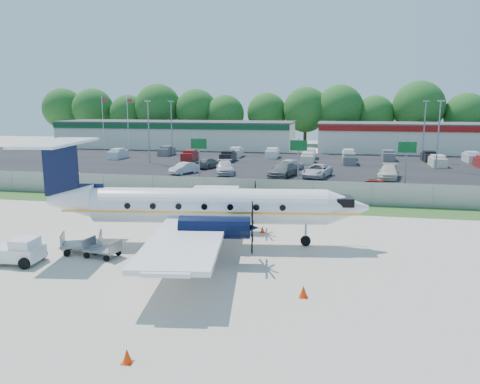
% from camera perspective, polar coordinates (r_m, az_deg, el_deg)
% --- Properties ---
extents(ground, '(170.00, 170.00, 0.00)m').
position_cam_1_polar(ground, '(29.12, -2.31, -6.63)').
color(ground, beige).
rests_on(ground, ground).
extents(grass_verge, '(170.00, 4.00, 0.02)m').
position_cam_1_polar(grass_verge, '(40.50, 1.65, -1.63)').
color(grass_verge, '#2D561E').
rests_on(grass_verge, ground).
extents(access_road, '(170.00, 8.00, 0.02)m').
position_cam_1_polar(access_road, '(47.27, 3.07, 0.17)').
color(access_road, black).
rests_on(access_road, ground).
extents(parking_lot, '(170.00, 32.00, 0.02)m').
position_cam_1_polar(parking_lot, '(67.88, 5.60, 3.37)').
color(parking_lot, black).
rests_on(parking_lot, ground).
extents(perimeter_fence, '(120.00, 0.06, 1.99)m').
position_cam_1_polar(perimeter_fence, '(42.23, 2.11, 0.26)').
color(perimeter_fence, gray).
rests_on(perimeter_fence, ground).
extents(building_west, '(46.40, 12.40, 5.24)m').
position_cam_1_polar(building_west, '(94.28, -7.77, 6.99)').
color(building_west, silver).
rests_on(building_west, ground).
extents(building_east, '(44.40, 12.40, 5.24)m').
position_cam_1_polar(building_east, '(91.29, 23.64, 6.07)').
color(building_east, silver).
rests_on(building_east, ground).
extents(sign_left, '(1.80, 0.26, 5.00)m').
position_cam_1_polar(sign_left, '(52.24, -5.03, 5.14)').
color(sign_left, gray).
rests_on(sign_left, ground).
extents(sign_mid, '(1.80, 0.26, 5.00)m').
position_cam_1_polar(sign_mid, '(50.30, 7.14, 4.88)').
color(sign_mid, gray).
rests_on(sign_mid, ground).
extents(sign_right, '(1.80, 0.26, 5.00)m').
position_cam_1_polar(sign_right, '(50.72, 19.67, 4.39)').
color(sign_right, gray).
rests_on(sign_right, ground).
extents(flagpole_west, '(1.06, 0.12, 10.00)m').
position_cam_1_polar(flagpole_west, '(92.40, -16.33, 8.45)').
color(flagpole_west, white).
rests_on(flagpole_west, ground).
extents(flagpole_east, '(1.06, 0.12, 10.00)m').
position_cam_1_polar(flagpole_east, '(90.21, -13.48, 8.54)').
color(flagpole_east, white).
rests_on(flagpole_east, ground).
extents(light_pole_nw, '(0.90, 0.35, 9.09)m').
position_cam_1_polar(light_pole_nw, '(70.30, -11.08, 7.75)').
color(light_pole_nw, gray).
rests_on(light_pole_nw, ground).
extents(light_pole_ne, '(0.90, 0.35, 9.09)m').
position_cam_1_polar(light_pole_ne, '(66.47, 23.06, 6.93)').
color(light_pole_ne, gray).
rests_on(light_pole_ne, ground).
extents(light_pole_sw, '(0.90, 0.35, 9.09)m').
position_cam_1_polar(light_pole_sw, '(79.64, -8.35, 8.17)').
color(light_pole_sw, gray).
rests_on(light_pole_sw, ground).
extents(light_pole_se, '(0.90, 0.35, 9.09)m').
position_cam_1_polar(light_pole_se, '(76.28, 21.55, 7.43)').
color(light_pole_se, gray).
rests_on(light_pole_se, ground).
extents(tree_line, '(112.00, 6.00, 14.00)m').
position_cam_1_polar(tree_line, '(101.59, 7.52, 5.77)').
color(tree_line, '#1C5619').
rests_on(tree_line, ground).
extents(aircraft, '(20.89, 20.53, 6.40)m').
position_cam_1_polar(aircraft, '(29.00, -4.66, -1.68)').
color(aircraft, white).
rests_on(aircraft, ground).
extents(pushback_tug, '(2.73, 2.02, 1.43)m').
position_cam_1_polar(pushback_tug, '(28.66, -25.36, -6.55)').
color(pushback_tug, white).
rests_on(pushback_tug, ground).
extents(baggage_cart_near, '(2.17, 1.54, 1.04)m').
position_cam_1_polar(baggage_cart_near, '(28.13, -16.44, -6.67)').
color(baggage_cart_near, gray).
rests_on(baggage_cart_near, ground).
extents(baggage_cart_far, '(2.62, 2.15, 1.19)m').
position_cam_1_polar(baggage_cart_far, '(29.33, -18.69, -5.95)').
color(baggage_cart_far, gray).
rests_on(baggage_cart_far, ground).
extents(cone_nose, '(0.41, 0.41, 0.58)m').
position_cam_1_polar(cone_nose, '(21.94, 7.73, -11.93)').
color(cone_nose, '#EE3507').
rests_on(cone_nose, ground).
extents(cone_port_wing, '(0.37, 0.37, 0.52)m').
position_cam_1_polar(cone_port_wing, '(17.27, -13.60, -18.88)').
color(cone_port_wing, '#EE3507').
rests_on(cone_port_wing, ground).
extents(cone_starboard_wing, '(0.32, 0.32, 0.46)m').
position_cam_1_polar(cone_starboard_wing, '(32.06, 2.75, -4.59)').
color(cone_starboard_wing, '#EE3507').
rests_on(cone_starboard_wing, ground).
extents(road_car_west, '(4.81, 3.13, 1.52)m').
position_cam_1_polar(road_car_west, '(53.55, -19.52, 0.80)').
color(road_car_west, beige).
rests_on(road_car_west, ground).
extents(road_car_mid, '(4.30, 3.09, 1.36)m').
position_cam_1_polar(road_car_mid, '(48.40, 15.64, 0.01)').
color(road_car_mid, maroon).
rests_on(road_car_mid, ground).
extents(parked_car_a, '(3.10, 4.45, 1.39)m').
position_cam_1_polar(parked_car_a, '(59.14, -6.85, 2.24)').
color(parked_car_a, silver).
rests_on(parked_car_a, ground).
extents(parked_car_b, '(3.43, 5.83, 1.59)m').
position_cam_1_polar(parked_car_b, '(58.64, -1.84, 2.24)').
color(parked_car_b, silver).
rests_on(parked_car_b, ground).
extents(parked_car_c, '(3.76, 6.09, 1.65)m').
position_cam_1_polar(parked_car_c, '(56.43, 5.26, 1.86)').
color(parked_car_c, '#595B5E').
rests_on(parked_car_c, ground).
extents(parked_car_d, '(3.87, 6.01, 1.54)m').
position_cam_1_polar(parked_car_d, '(56.62, 9.37, 1.79)').
color(parked_car_d, silver).
rests_on(parked_car_d, ground).
extents(parked_car_e, '(3.09, 5.69, 1.57)m').
position_cam_1_polar(parked_car_e, '(57.56, 17.61, 1.57)').
color(parked_car_e, beige).
rests_on(parked_car_e, ground).
extents(parked_car_f, '(3.49, 5.12, 1.38)m').
position_cam_1_polar(parked_car_f, '(63.99, -3.82, 2.94)').
color(parked_car_f, '#595B5E').
rests_on(parked_car_f, ground).
extents(parked_car_g, '(3.70, 5.37, 1.44)m').
position_cam_1_polar(parked_car_g, '(62.11, 6.22, 2.66)').
color(parked_car_g, silver).
rests_on(parked_car_g, ground).
extents(far_parking_rows, '(56.00, 10.00, 1.60)m').
position_cam_1_polar(far_parking_rows, '(72.82, 5.99, 3.86)').
color(far_parking_rows, gray).
rests_on(far_parking_rows, ground).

